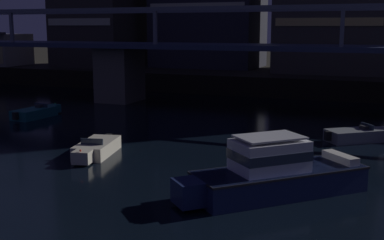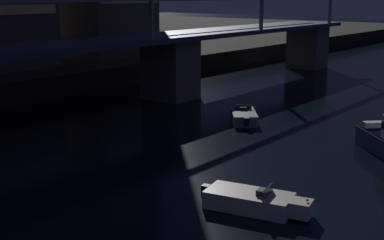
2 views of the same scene
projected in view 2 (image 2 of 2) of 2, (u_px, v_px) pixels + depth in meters
river_bridge at (45, 70)px, 38.45m from camera, size 89.14×6.40×9.38m
speedboat_near_right at (254, 201)px, 24.09m from camera, size 2.62×5.21×1.16m
speedboat_mid_right at (243, 116)px, 41.02m from camera, size 4.63×4.09×1.16m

